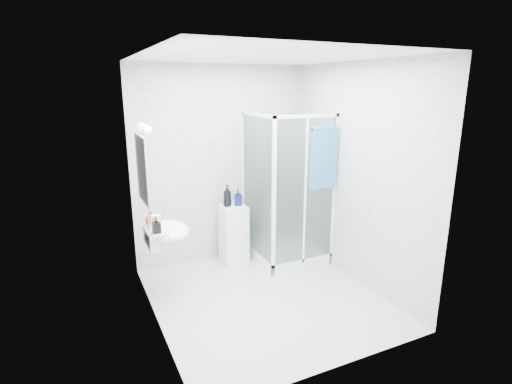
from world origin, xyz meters
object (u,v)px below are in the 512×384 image
soap_dispenser_orange (151,218)px  soap_dispenser_black (156,225)px  shampoo_bottle_b (238,197)px  wall_basin (165,232)px  hand_towel (324,156)px  storage_cabinet (234,234)px  shampoo_bottle_a (227,196)px  shower_enclosure (284,230)px

soap_dispenser_orange → soap_dispenser_black: size_ratio=0.91×
shampoo_bottle_b → wall_basin: bearing=-151.4°
wall_basin → hand_towel: 2.08m
storage_cabinet → shampoo_bottle_a: bearing=165.6°
storage_cabinet → soap_dispenser_black: 1.49m
wall_basin → storage_cabinet: size_ratio=0.71×
wall_basin → soap_dispenser_black: size_ratio=3.28×
shower_enclosure → shampoo_bottle_b: 0.77m
soap_dispenser_orange → soap_dispenser_black: 0.29m
shampoo_bottle_b → hand_towel: bearing=-39.0°
storage_cabinet → shampoo_bottle_b: bearing=7.5°
storage_cabinet → shampoo_bottle_b: 0.51m
soap_dispenser_orange → shampoo_bottle_a: bearing=24.4°
shampoo_bottle_b → soap_dispenser_black: (-1.23, -0.77, 0.05)m
wall_basin → shampoo_bottle_b: wall_basin is taller
wall_basin → shampoo_bottle_a: (0.96, 0.62, 0.14)m
shower_enclosure → shampoo_bottle_b: shower_enclosure is taller
wall_basin → shampoo_bottle_b: size_ratio=2.61×
wall_basin → storage_cabinet: bearing=29.9°
hand_towel → soap_dispenser_black: 2.15m
storage_cabinet → soap_dispenser_black: bearing=-144.8°
shower_enclosure → shampoo_bottle_b: size_ratio=9.32×
shampoo_bottle_a → soap_dispenser_orange: size_ratio=1.86×
storage_cabinet → soap_dispenser_black: soap_dispenser_black is taller
hand_towel → wall_basin: bearing=177.5°
hand_towel → soap_dispenser_black: size_ratio=4.50×
storage_cabinet → wall_basin: bearing=-148.3°
storage_cabinet → soap_dispenser_orange: (-1.16, -0.47, 0.54)m
shower_enclosure → shampoo_bottle_a: size_ratio=6.91×
soap_dispenser_orange → soap_dispenser_black: (0.00, -0.29, 0.01)m
shampoo_bottle_a → shampoo_bottle_b: (0.15, -0.01, -0.04)m
wall_basin → soap_dispenser_black: 0.26m
storage_cabinet → hand_towel: 1.59m
storage_cabinet → soap_dispenser_orange: bearing=-156.1°
storage_cabinet → shampoo_bottle_b: shampoo_bottle_b is taller
wall_basin → shampoo_bottle_b: 1.27m
storage_cabinet → soap_dispenser_orange: soap_dispenser_orange is taller
hand_towel → shampoo_bottle_b: (-0.85, 0.69, -0.59)m
wall_basin → shower_enclosure: bearing=10.8°
shampoo_bottle_a → soap_dispenser_black: shampoo_bottle_a is taller
hand_towel → soap_dispenser_orange: (-2.08, 0.21, -0.55)m
shower_enclosure → shampoo_bottle_b: bearing=152.3°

